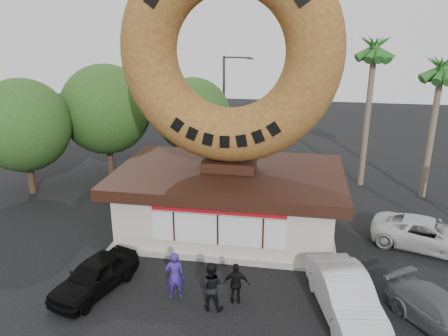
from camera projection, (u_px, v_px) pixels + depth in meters
name	position (u px, v px, depth m)	size (l,w,h in m)	color
ground	(204.00, 300.00, 17.02)	(90.00, 90.00, 0.00)	black
donut_shop	(229.00, 199.00, 22.03)	(11.20, 7.20, 3.80)	beige
giant_donut	(230.00, 53.00, 19.72)	(10.26, 10.26, 2.62)	olive
tree_west	(106.00, 109.00, 29.17)	(6.00, 6.00, 7.65)	#473321
tree_mid	(193.00, 115.00, 30.35)	(5.20, 5.20, 6.63)	#473321
tree_far	(23.00, 125.00, 26.11)	(5.60, 5.60, 7.14)	#473321
palm_near	(374.00, 53.00, 26.13)	(2.60, 2.60, 9.75)	#726651
palm_far	(441.00, 73.00, 24.47)	(2.60, 2.60, 8.75)	#726651
street_lamp	(226.00, 107.00, 30.78)	(2.11, 0.20, 8.00)	#59595E
person_left	(175.00, 276.00, 16.83)	(0.73, 0.48, 1.99)	navy
person_center	(211.00, 286.00, 16.21)	(0.94, 0.74, 1.94)	black
person_right	(236.00, 284.00, 16.58)	(0.99, 0.41, 1.69)	black
car_black	(95.00, 276.00, 17.38)	(1.63, 4.06, 1.38)	black
car_silver	(345.00, 295.00, 15.97)	(1.70, 4.88, 1.61)	#BBBBC1
car_grey	(443.00, 314.00, 15.21)	(1.75, 4.29, 1.25)	#5A5C5F
car_white	(428.00, 234.00, 20.66)	(2.36, 5.12, 1.42)	silver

